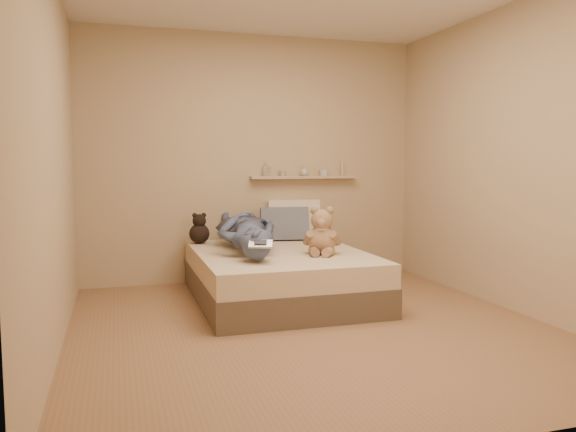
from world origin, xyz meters
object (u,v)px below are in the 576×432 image
object	(u,v)px
person	(246,230)
wall_shelf	(304,177)
bed	(279,275)
teddy_bear	(322,235)
pillow_cream	(294,219)
pillow_grey	(284,224)
game_console	(261,244)
dark_plush	(199,230)

from	to	relation	value
person	wall_shelf	size ratio (longest dim) A/B	1.27
bed	person	world-z (taller)	person
teddy_bear	wall_shelf	world-z (taller)	wall_shelf
pillow_cream	pillow_grey	distance (m)	0.21
game_console	teddy_bear	xyz separation A→B (m)	(0.64, 0.32, 0.01)
teddy_bear	pillow_grey	xyz separation A→B (m)	(-0.05, 0.98, -0.01)
teddy_bear	dark_plush	bearing A→B (deg)	133.74
dark_plush	teddy_bear	bearing A→B (deg)	-46.26
teddy_bear	pillow_grey	world-z (taller)	teddy_bear
wall_shelf	person	bearing A→B (deg)	-137.91
person	wall_shelf	xyz separation A→B (m)	(0.83, 0.75, 0.47)
dark_plush	pillow_grey	xyz separation A→B (m)	(0.89, -0.01, 0.04)
game_console	pillow_cream	xyz separation A→B (m)	(0.74, 1.44, 0.03)
bed	teddy_bear	distance (m)	0.58
bed	wall_shelf	world-z (taller)	wall_shelf
bed	dark_plush	distance (m)	1.01
wall_shelf	teddy_bear	bearing A→B (deg)	-101.33
game_console	dark_plush	size ratio (longest dim) A/B	0.65
dark_plush	game_console	bearing A→B (deg)	-76.96
teddy_bear	wall_shelf	bearing A→B (deg)	78.67
bed	game_console	distance (m)	0.79
wall_shelf	pillow_cream	bearing A→B (deg)	-151.05
game_console	wall_shelf	world-z (taller)	wall_shelf
dark_plush	wall_shelf	bearing A→B (deg)	10.23
dark_plush	bed	bearing A→B (deg)	-47.85
pillow_grey	wall_shelf	world-z (taller)	wall_shelf
bed	dark_plush	size ratio (longest dim) A/B	6.09
teddy_bear	pillow_grey	size ratio (longest dim) A/B	0.86
pillow_grey	wall_shelf	size ratio (longest dim) A/B	0.42
dark_plush	person	bearing A→B (deg)	-56.36
teddy_bear	person	world-z (taller)	teddy_bear
game_console	wall_shelf	distance (m)	1.82
game_console	wall_shelf	xyz separation A→B (m)	(0.88, 1.52, 0.48)
pillow_cream	bed	bearing A→B (deg)	-116.13
game_console	pillow_grey	xyz separation A→B (m)	(0.59, 1.30, 0.00)
bed	person	size ratio (longest dim) A/B	1.24
bed	dark_plush	xyz separation A→B (m)	(-0.63, 0.70, 0.36)
dark_plush	pillow_grey	world-z (taller)	pillow_grey
dark_plush	wall_shelf	world-z (taller)	wall_shelf
bed	wall_shelf	xyz separation A→B (m)	(0.55, 0.91, 0.88)
wall_shelf	dark_plush	bearing A→B (deg)	-169.77
bed	pillow_cream	size ratio (longest dim) A/B	3.45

